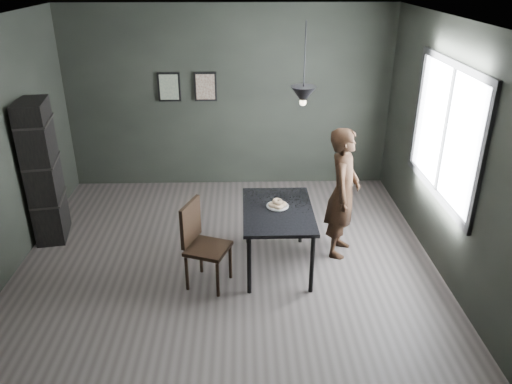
{
  "coord_description": "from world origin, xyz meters",
  "views": [
    {
      "loc": [
        0.21,
        -5.08,
        3.33
      ],
      "look_at": [
        0.35,
        0.05,
        0.95
      ],
      "focal_mm": 35.0,
      "sensor_mm": 36.0,
      "label": 1
    }
  ],
  "objects_px": {
    "woman": "(343,193)",
    "wood_chair": "(200,239)",
    "shelf_unit": "(43,172)",
    "pendant_lamp": "(303,95)",
    "cafe_table": "(278,215)",
    "white_plate": "(277,207)"
  },
  "relations": [
    {
      "from": "cafe_table",
      "to": "pendant_lamp",
      "type": "distance_m",
      "value": 1.41
    },
    {
      "from": "shelf_unit",
      "to": "pendant_lamp",
      "type": "xyz_separation_m",
      "value": [
        3.17,
        -0.7,
        1.14
      ]
    },
    {
      "from": "cafe_table",
      "to": "pendant_lamp",
      "type": "height_order",
      "value": "pendant_lamp"
    },
    {
      "from": "white_plate",
      "to": "woman",
      "type": "height_order",
      "value": "woman"
    },
    {
      "from": "white_plate",
      "to": "woman",
      "type": "xyz_separation_m",
      "value": [
        0.8,
        0.24,
        0.05
      ]
    },
    {
      "from": "white_plate",
      "to": "cafe_table",
      "type": "bearing_deg",
      "value": -88.6
    },
    {
      "from": "wood_chair",
      "to": "shelf_unit",
      "type": "height_order",
      "value": "shelf_unit"
    },
    {
      "from": "shelf_unit",
      "to": "pendant_lamp",
      "type": "relative_size",
      "value": 2.11
    },
    {
      "from": "woman",
      "to": "shelf_unit",
      "type": "xyz_separation_m",
      "value": [
        -3.72,
        0.5,
        0.11
      ]
    },
    {
      "from": "white_plate",
      "to": "wood_chair",
      "type": "relative_size",
      "value": 0.23
    },
    {
      "from": "white_plate",
      "to": "pendant_lamp",
      "type": "xyz_separation_m",
      "value": [
        0.25,
        0.04,
        1.29
      ]
    },
    {
      "from": "wood_chair",
      "to": "shelf_unit",
      "type": "xyz_separation_m",
      "value": [
        -2.05,
        1.12,
        0.35
      ]
    },
    {
      "from": "woman",
      "to": "wood_chair",
      "type": "height_order",
      "value": "woman"
    },
    {
      "from": "wood_chair",
      "to": "shelf_unit",
      "type": "distance_m",
      "value": 2.36
    },
    {
      "from": "woman",
      "to": "wood_chair",
      "type": "bearing_deg",
      "value": 130.61
    },
    {
      "from": "shelf_unit",
      "to": "woman",
      "type": "bearing_deg",
      "value": -17.48
    },
    {
      "from": "cafe_table",
      "to": "pendant_lamp",
      "type": "bearing_deg",
      "value": 21.8
    },
    {
      "from": "shelf_unit",
      "to": "cafe_table",
      "type": "bearing_deg",
      "value": -25.1
    },
    {
      "from": "wood_chair",
      "to": "cafe_table",
      "type": "bearing_deg",
      "value": 41.25
    },
    {
      "from": "white_plate",
      "to": "shelf_unit",
      "type": "relative_size",
      "value": 0.13
    },
    {
      "from": "white_plate",
      "to": "pendant_lamp",
      "type": "bearing_deg",
      "value": 8.95
    },
    {
      "from": "pendant_lamp",
      "to": "wood_chair",
      "type": "bearing_deg",
      "value": -159.16
    }
  ]
}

